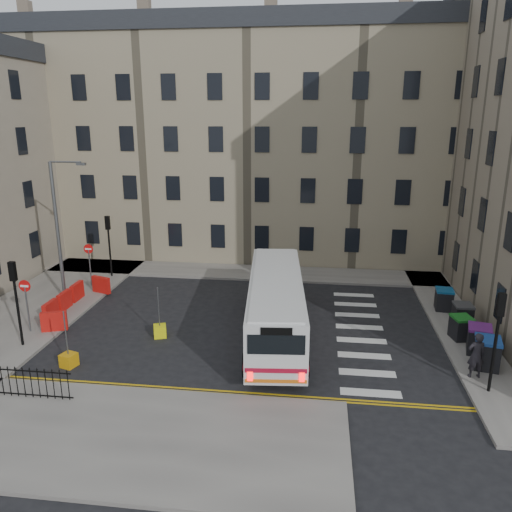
% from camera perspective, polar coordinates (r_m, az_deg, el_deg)
% --- Properties ---
extents(ground, '(120.00, 120.00, 0.00)m').
position_cam_1_polar(ground, '(26.31, 2.98, -8.02)').
color(ground, black).
rests_on(ground, ground).
extents(pavement_north, '(36.00, 3.20, 0.15)m').
position_cam_1_polar(pavement_north, '(35.11, -5.75, -1.70)').
color(pavement_north, slate).
rests_on(pavement_north, ground).
extents(pavement_east, '(2.40, 26.00, 0.15)m').
position_cam_1_polar(pavement_east, '(30.80, 20.59, -5.25)').
color(pavement_east, slate).
rests_on(pavement_east, ground).
extents(pavement_west, '(6.00, 22.00, 0.15)m').
position_cam_1_polar(pavement_west, '(31.35, -23.42, -5.20)').
color(pavement_west, slate).
rests_on(pavement_west, ground).
extents(pavement_sw, '(20.00, 6.00, 0.15)m').
position_cam_1_polar(pavement_sw, '(19.59, -21.61, -18.12)').
color(pavement_sw, slate).
rests_on(pavement_sw, ground).
extents(terrace_north, '(38.30, 10.80, 17.20)m').
position_cam_1_polar(terrace_north, '(40.47, -5.29, 12.99)').
color(terrace_north, gray).
rests_on(terrace_north, ground).
extents(traffic_light_east, '(0.28, 0.22, 4.10)m').
position_cam_1_polar(traffic_light_east, '(21.22, 25.89, -7.35)').
color(traffic_light_east, black).
rests_on(traffic_light_east, pavement_east).
extents(traffic_light_nw, '(0.28, 0.22, 4.10)m').
position_cam_1_polar(traffic_light_nw, '(34.31, -16.49, 2.14)').
color(traffic_light_nw, black).
rests_on(traffic_light_nw, pavement_west).
extents(traffic_light_sw, '(0.28, 0.22, 4.10)m').
position_cam_1_polar(traffic_light_sw, '(25.45, -25.81, -3.58)').
color(traffic_light_sw, black).
rests_on(traffic_light_sw, pavement_west).
extents(streetlamp, '(0.50, 0.22, 8.14)m').
position_cam_1_polar(streetlamp, '(30.51, -21.75, 2.81)').
color(streetlamp, '#595B5E').
rests_on(streetlamp, pavement_west).
extents(no_entry_north, '(0.60, 0.08, 3.00)m').
position_cam_1_polar(no_entry_north, '(32.96, -18.54, -0.02)').
color(no_entry_north, '#595B5E').
rests_on(no_entry_north, pavement_west).
extents(no_entry_south, '(0.60, 0.08, 3.00)m').
position_cam_1_polar(no_entry_south, '(27.14, -24.82, -4.07)').
color(no_entry_south, '#595B5E').
rests_on(no_entry_south, pavement_west).
extents(roadworks_barriers, '(1.66, 6.26, 1.00)m').
position_cam_1_polar(roadworks_barriers, '(29.71, -20.42, -4.82)').
color(roadworks_barriers, red).
rests_on(roadworks_barriers, pavement_west).
extents(bus, '(3.57, 11.27, 3.01)m').
position_cam_1_polar(bus, '(24.48, 2.26, -5.48)').
color(bus, silver).
rests_on(bus, ground).
extents(wheelie_bin_a, '(1.27, 1.38, 1.31)m').
position_cam_1_polar(wheelie_bin_a, '(23.93, 24.88, -10.00)').
color(wheelie_bin_a, black).
rests_on(wheelie_bin_a, pavement_east).
extents(wheelie_bin_b, '(1.26, 1.37, 1.27)m').
position_cam_1_polar(wheelie_bin_b, '(25.14, 24.12, -8.69)').
color(wheelie_bin_b, black).
rests_on(wheelie_bin_b, pavement_east).
extents(wheelie_bin_c, '(1.08, 1.19, 1.13)m').
position_cam_1_polar(wheelie_bin_c, '(26.32, 22.40, -7.57)').
color(wheelie_bin_c, black).
rests_on(wheelie_bin_c, pavement_east).
extents(wheelie_bin_d, '(0.92, 1.06, 1.16)m').
position_cam_1_polar(wheelie_bin_d, '(27.91, 22.52, -6.21)').
color(wheelie_bin_d, black).
rests_on(wheelie_bin_d, pavement_east).
extents(wheelie_bin_e, '(1.03, 1.15, 1.18)m').
position_cam_1_polar(wheelie_bin_e, '(29.72, 20.68, -4.65)').
color(wheelie_bin_e, black).
rests_on(wheelie_bin_e, pavement_east).
extents(pedestrian, '(0.77, 0.56, 1.96)m').
position_cam_1_polar(pedestrian, '(22.76, 23.86, -10.33)').
color(pedestrian, black).
rests_on(pedestrian, pavement_east).
extents(bollard_yellow, '(0.77, 0.77, 0.60)m').
position_cam_1_polar(bollard_yellow, '(25.46, -10.92, -8.42)').
color(bollard_yellow, yellow).
rests_on(bollard_yellow, ground).
extents(bollard_chevron, '(0.75, 0.75, 0.60)m').
position_cam_1_polar(bollard_chevron, '(23.75, -20.60, -11.08)').
color(bollard_chevron, orange).
rests_on(bollard_chevron, ground).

